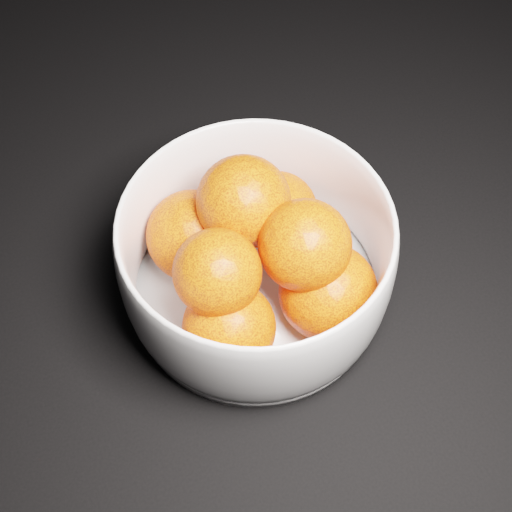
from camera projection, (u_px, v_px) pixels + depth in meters
name	position (u px, v px, depth m)	size (l,w,h in m)	color
bowl	(256.00, 260.00, 0.51)	(0.20, 0.20, 0.10)	silver
orange_pile	(257.00, 255.00, 0.50)	(0.14, 0.15, 0.11)	#FF4B0C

